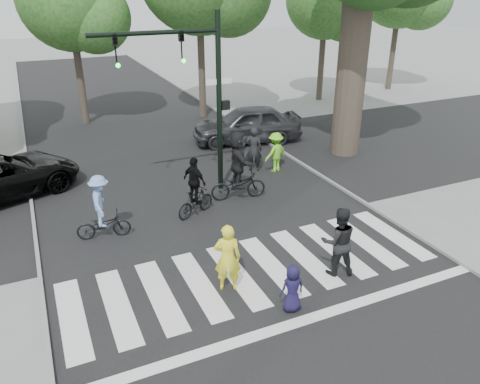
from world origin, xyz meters
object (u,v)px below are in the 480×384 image
object	(u,v)px
pedestrian_child	(292,288)
car_grey	(247,124)
traffic_signal	(194,81)
pedestrian_adult	(338,241)
pedestrian_woman	(228,258)
cyclist_right	(238,169)
cyclist_left	(102,212)
cyclist_mid	(195,192)

from	to	relation	value
pedestrian_child	car_grey	bearing A→B (deg)	-106.88
traffic_signal	pedestrian_adult	xyz separation A→B (m)	(1.49, -6.14, -2.99)
pedestrian_adult	pedestrian_woman	bearing A→B (deg)	9.06
cyclist_right	cyclist_left	bearing A→B (deg)	-170.16
pedestrian_child	pedestrian_adult	distance (m)	1.98
pedestrian_woman	car_grey	distance (m)	11.29
pedestrian_woman	car_grey	size ratio (longest dim) A/B	0.36
traffic_signal	car_grey	xyz separation A→B (m)	(3.95, 4.39, -3.07)
cyclist_mid	car_grey	bearing A→B (deg)	52.47
pedestrian_woman	car_grey	xyz separation A→B (m)	(5.23, 10.01, -0.04)
pedestrian_adult	cyclist_left	size ratio (longest dim) A/B	0.95
pedestrian_child	cyclist_right	size ratio (longest dim) A/B	0.49
cyclist_left	cyclist_mid	bearing A→B (deg)	4.75
pedestrian_child	cyclist_left	world-z (taller)	cyclist_left
cyclist_mid	car_grey	size ratio (longest dim) A/B	0.40
pedestrian_adult	cyclist_mid	xyz separation A→B (m)	(-2.16, 4.52, -0.12)
cyclist_mid	cyclist_left	bearing A→B (deg)	-175.25
traffic_signal	pedestrian_woman	xyz separation A→B (m)	(-1.28, -5.62, -3.03)
pedestrian_adult	cyclist_right	size ratio (longest dim) A/B	0.77
pedestrian_adult	car_grey	distance (m)	10.81
pedestrian_woman	cyclist_left	bearing A→B (deg)	-36.59
traffic_signal	cyclist_left	bearing A→B (deg)	-152.45
pedestrian_adult	cyclist_left	xyz separation A→B (m)	(-5.04, 4.28, -0.08)
cyclist_mid	pedestrian_adult	bearing A→B (deg)	-64.48
pedestrian_adult	cyclist_right	xyz separation A→B (m)	(-0.43, 5.08, 0.15)
pedestrian_child	cyclist_left	size ratio (longest dim) A/B	0.60
traffic_signal	cyclist_right	world-z (taller)	traffic_signal
pedestrian_adult	traffic_signal	bearing A→B (deg)	-56.69
cyclist_right	car_grey	size ratio (longest dim) A/B	0.49
traffic_signal	car_grey	world-z (taller)	traffic_signal
pedestrian_child	pedestrian_adult	bearing A→B (deg)	-151.91
pedestrian_adult	cyclist_left	world-z (taller)	cyclist_left
cyclist_left	pedestrian_woman	bearing A→B (deg)	-58.83
pedestrian_woman	pedestrian_adult	distance (m)	2.82
pedestrian_adult	car_grey	xyz separation A→B (m)	(2.46, 10.53, -0.08)
traffic_signal	cyclist_mid	world-z (taller)	traffic_signal
pedestrian_woman	cyclist_left	xyz separation A→B (m)	(-2.27, 3.76, -0.04)
cyclist_right	car_grey	world-z (taller)	cyclist_right
cyclist_right	car_grey	bearing A→B (deg)	62.08
pedestrian_woman	pedestrian_child	world-z (taller)	pedestrian_woman
traffic_signal	car_grey	bearing A→B (deg)	48.07
pedestrian_child	cyclist_mid	xyz separation A→B (m)	(-0.38, 5.33, 0.22)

